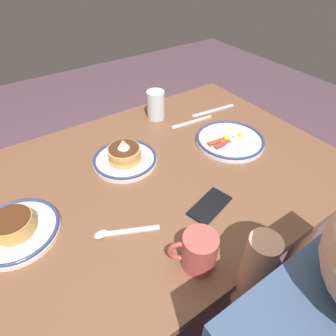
# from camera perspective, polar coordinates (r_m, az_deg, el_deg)

# --- Properties ---
(ground_plane) EXTENTS (6.00, 6.00, 0.00)m
(ground_plane) POSITION_cam_1_polar(r_m,az_deg,el_deg) (1.57, -2.77, -22.17)
(ground_plane) COLOR #513A46
(dining_table) EXTENTS (1.37, 0.90, 0.74)m
(dining_table) POSITION_cam_1_polar(r_m,az_deg,el_deg) (1.05, -3.86, -6.09)
(dining_table) COLOR brown
(dining_table) RESTS_ON ground_plane
(plate_near_main) EXTENTS (0.23, 0.23, 0.10)m
(plate_near_main) POSITION_cam_1_polar(r_m,az_deg,el_deg) (1.02, -8.68, 2.19)
(plate_near_main) COLOR silver
(plate_near_main) RESTS_ON dining_table
(plate_center_pancakes) EXTENTS (0.23, 0.23, 0.06)m
(plate_center_pancakes) POSITION_cam_1_polar(r_m,az_deg,el_deg) (0.90, -28.38, -10.64)
(plate_center_pancakes) COLOR white
(plate_center_pancakes) RESTS_ON dining_table
(plate_far_companion) EXTENTS (0.27, 0.27, 0.04)m
(plate_far_companion) POSITION_cam_1_polar(r_m,az_deg,el_deg) (1.14, 12.39, 5.55)
(plate_far_companion) COLOR white
(plate_far_companion) RESTS_ON dining_table
(coffee_mug) EXTENTS (0.11, 0.09, 0.10)m
(coffee_mug) POSITION_cam_1_polar(r_m,az_deg,el_deg) (0.72, 6.12, -16.26)
(coffee_mug) COLOR #BF4C47
(coffee_mug) RESTS_ON dining_table
(drinking_glass) EXTENTS (0.08, 0.08, 0.12)m
(drinking_glass) POSITION_cam_1_polar(r_m,az_deg,el_deg) (1.26, -2.47, 12.33)
(drinking_glass) COLOR silver
(drinking_glass) RESTS_ON dining_table
(cell_phone) EXTENTS (0.16, 0.11, 0.01)m
(cell_phone) POSITION_cam_1_polar(r_m,az_deg,el_deg) (0.88, 8.41, -7.56)
(cell_phone) COLOR black
(cell_phone) RESTS_ON dining_table
(fork_near) EXTENTS (0.20, 0.04, 0.01)m
(fork_near) POSITION_cam_1_polar(r_m,az_deg,el_deg) (1.25, 4.78, 9.21)
(fork_near) COLOR silver
(fork_near) RESTS_ON dining_table
(butter_knife) EXTENTS (0.23, 0.04, 0.01)m
(butter_knife) POSITION_cam_1_polar(r_m,az_deg,el_deg) (1.35, 9.12, 11.36)
(butter_knife) COLOR silver
(butter_knife) RESTS_ON dining_table
(tea_spoon) EXTENTS (0.17, 0.09, 0.01)m
(tea_spoon) POSITION_cam_1_polar(r_m,az_deg,el_deg) (0.82, -10.16, -12.67)
(tea_spoon) COLOR silver
(tea_spoon) RESTS_ON dining_table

